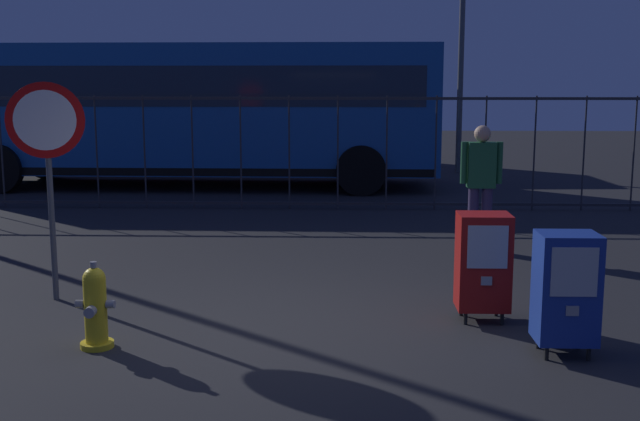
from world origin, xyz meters
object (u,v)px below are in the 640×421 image
at_px(newspaper_box_primary, 566,288).
at_px(bus_far, 200,102).
at_px(bus_near, 189,107).
at_px(pedestrian, 481,180).
at_px(fire_hydrant, 95,308).
at_px(stop_sign, 47,145).
at_px(newspaper_box_secondary, 483,261).
at_px(street_light_near_left, 463,1).

bearing_deg(newspaper_box_primary, bus_far, 110.95).
bearing_deg(bus_near, bus_far, 98.58).
bearing_deg(pedestrian, fire_hydrant, -134.19).
bearing_deg(bus_far, bus_near, -85.16).
distance_m(newspaper_box_primary, stop_sign, 5.13).
relative_size(newspaper_box_secondary, bus_near, 0.10).
bearing_deg(fire_hydrant, stop_sign, 121.72).
distance_m(pedestrian, street_light_near_left, 9.93).
bearing_deg(bus_far, newspaper_box_secondary, -72.66).
xyz_separation_m(fire_hydrant, street_light_near_left, (4.93, 13.33, 3.83)).
relative_size(bus_near, street_light_near_left, 1.46).
height_order(fire_hydrant, newspaper_box_primary, newspaper_box_primary).
bearing_deg(newspaper_box_primary, pedestrian, 90.18).
bearing_deg(bus_far, stop_sign, -88.83).
bearing_deg(pedestrian, stop_sign, -151.88).
relative_size(stop_sign, bus_far, 0.21).
height_order(fire_hydrant, bus_far, bus_far).
relative_size(stop_sign, street_light_near_left, 0.31).
height_order(pedestrian, street_light_near_left, street_light_near_left).
bearing_deg(newspaper_box_secondary, stop_sign, 172.52).
distance_m(bus_far, street_light_near_left, 7.48).
distance_m(newspaper_box_primary, pedestrian, 4.06).
bearing_deg(stop_sign, street_light_near_left, 63.90).
bearing_deg(street_light_near_left, newspaper_box_secondary, -97.05).
xyz_separation_m(pedestrian, bus_far, (-5.79, 11.12, 0.76)).
xyz_separation_m(bus_near, street_light_near_left, (6.18, 2.93, 2.47)).
distance_m(newspaper_box_primary, bus_near, 11.70).
bearing_deg(pedestrian, newspaper_box_primary, -89.82).
height_order(newspaper_box_secondary, street_light_near_left, street_light_near_left).
height_order(stop_sign, bus_far, bus_far).
bearing_deg(bus_near, stop_sign, -87.03).
xyz_separation_m(stop_sign, bus_far, (-1.01, 13.68, 0.11)).
height_order(bus_near, bus_far, same).
bearing_deg(newspaper_box_secondary, fire_hydrant, -165.41).
relative_size(pedestrian, street_light_near_left, 0.23).
bearing_deg(stop_sign, newspaper_box_secondary, -7.48).
xyz_separation_m(fire_hydrant, stop_sign, (-0.89, 1.44, 1.25)).
relative_size(newspaper_box_primary, newspaper_box_secondary, 1.00).
bearing_deg(newspaper_box_secondary, bus_near, 115.98).
xyz_separation_m(newspaper_box_secondary, pedestrian, (0.50, 3.12, 0.38)).
height_order(stop_sign, pedestrian, stop_sign).
height_order(newspaper_box_primary, bus_far, bus_far).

